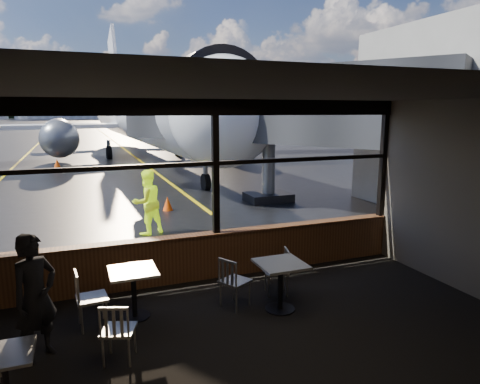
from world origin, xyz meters
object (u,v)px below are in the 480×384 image
chair_near_w (235,282)px  chair_mid_w (92,299)px  airliner (144,71)px  jet_bridge (267,133)px  cafe_table_mid (134,294)px  ground_crew (147,202)px  cafe_table_near (280,287)px  cone_wing (57,164)px  passenger (35,297)px  cafe_table_left (6,382)px  chair_near_e (276,272)px  chair_mid_s (119,331)px  cone_nose (168,204)px

chair_near_w → chair_mid_w: size_ratio=0.97×
airliner → jet_bridge: size_ratio=3.30×
cafe_table_mid → ground_crew: size_ratio=0.46×
chair_mid_w → cafe_table_near: bearing=74.6°
airliner → cone_wing: (-5.73, -3.41, -5.64)m
passenger → jet_bridge: bearing=8.0°
cafe_table_left → chair_mid_w: (0.97, 1.63, 0.12)m
airliner → passenger: (-5.31, -24.22, -5.06)m
jet_bridge → chair_near_w: jet_bridge is taller
chair_near_e → cone_wing: (-4.29, 20.12, -0.14)m
chair_mid_s → passenger: bearing=174.4°
jet_bridge → chair_near_w: (-3.72, -6.89, -2.11)m
chair_near_w → cone_nose: bearing=147.4°
cafe_table_near → cone_wing: cafe_table_near is taller
chair_mid_s → chair_mid_w: chair_mid_w is taller
cafe_table_near → passenger: 3.68m
cone_wing → ground_crew: bearing=-79.9°
jet_bridge → chair_mid_w: size_ratio=12.65×
cafe_table_mid → ground_crew: bearing=78.4°
cafe_table_mid → cafe_table_left: bearing=-133.1°
airliner → ground_crew: 19.65m
chair_near_w → cone_wing: (-3.41, 20.34, -0.16)m
cone_nose → passenger: bearing=-112.9°
airliner → cafe_table_left: 26.44m
chair_mid_w → ground_crew: ground_crew is taller
chair_near_w → jet_bridge: bearing=122.0°
cafe_table_mid → cafe_table_near: bearing=-14.8°
jet_bridge → cafe_table_near: size_ratio=14.11×
cafe_table_left → ground_crew: ground_crew is taller
cafe_table_mid → chair_near_w: (1.65, -0.22, 0.05)m
chair_mid_s → ground_crew: bearing=97.3°
jet_bridge → cone_wing: (-7.13, 13.45, -2.28)m
cone_nose → cone_wing: bearing=106.6°
chair_mid_s → airliner: bearing=100.0°
airliner → cafe_table_mid: 24.48m
cafe_table_left → chair_near_e: 4.47m
chair_mid_w → passenger: bearing=-54.4°
cafe_table_near → cone_nose: bearing=91.9°
cafe_table_left → chair_near_w: (3.25, 1.49, 0.10)m
cafe_table_mid → chair_near_e: chair_near_e is taller
cafe_table_left → ground_crew: size_ratio=0.40×
cafe_table_mid → chair_mid_s: bearing=-106.5°
jet_bridge → cafe_table_mid: 8.82m
chair_near_e → chair_near_w: 0.90m
chair_near_w → cone_nose: chair_near_w is taller
passenger → cafe_table_left: bearing=-144.3°
chair_mid_w → chair_near_e: bearing=86.2°
chair_mid_w → cone_nose: chair_mid_w is taller
jet_bridge → chair_mid_s: (-5.71, -7.84, -2.13)m
cafe_table_left → chair_near_w: size_ratio=0.77×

